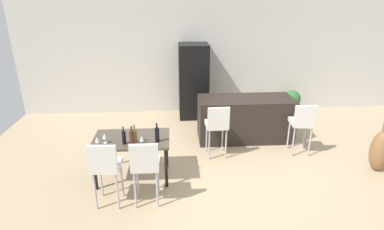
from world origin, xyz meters
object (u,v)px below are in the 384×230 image
Objects in this scene: bar_chair_left at (217,123)px; potted_plant at (292,100)px; bar_chair_middle at (303,121)px; kitchen_island at (245,119)px; wine_bottle_inner at (124,137)px; wine_glass_near at (104,136)px; wine_glass_far at (142,139)px; dining_table at (132,142)px; dining_chair_near at (105,164)px; wine_bottle_middle at (135,136)px; refrigerator at (193,81)px; dining_chair_far at (145,163)px; wine_bottle_end at (132,138)px; floor_vase at (380,150)px; wine_bottle_right at (157,135)px; wine_glass_left at (97,140)px.

potted_plant is at bearing 43.67° from bar_chair_left.
kitchen_island is at bearing 140.01° from bar_chair_middle.
wine_glass_near is at bearing 171.08° from wine_bottle_inner.
bar_chair_left is at bearing 34.63° from wine_glass_far.
dining_table is 0.47m from wine_glass_near.
wine_bottle_inner reaches higher than kitchen_island.
dining_table is at bearing 69.21° from dining_chair_near.
bar_chair_left and wine_bottle_middle have the same top height.
wine_glass_far is (-1.32, -0.91, 0.17)m from bar_chair_left.
bar_chair_middle is 0.57× the size of refrigerator.
potted_plant is at bearing 73.71° from bar_chair_middle.
wine_bottle_middle is 0.17× the size of refrigerator.
dining_chair_far is (-1.24, -1.38, 0.00)m from bar_chair_left.
wine_glass_far is 1.00× the size of wine_glass_near.
wine_bottle_end is 0.33× the size of floor_vase.
wine_glass_far is 0.61m from wine_glass_near.
dining_chair_near is 0.57m from dining_chair_far.
floor_vase is at bearing -30.24° from bar_chair_middle.
floor_vase is (3.89, 0.10, -0.47)m from wine_bottle_right.
wine_glass_left is (-0.20, 0.47, 0.17)m from dining_chair_near.
wine_bottle_middle is 4.27m from floor_vase.
dining_chair_far is 3.39× the size of wine_bottle_middle.
wine_bottle_inner is at bearing -178.17° from floor_vase.
wine_glass_left reaches higher than potted_plant.
wine_bottle_end is at bearing 178.89° from wine_glass_far.
potted_plant is at bearing 41.85° from kitchen_island.
bar_chair_middle is 3.64m from wine_glass_near.
kitchen_island is 6.10× the size of wine_bottle_right.
refrigerator is at bearing 75.09° from wine_bottle_right.
wine_bottle_inner is 0.94× the size of wine_bottle_middle.
dining_table is 0.80m from dining_chair_far.
wine_glass_left and wine_glass_far have the same top height.
wine_bottle_inner reaches higher than wine_glass_far.
wine_bottle_inner is 0.46× the size of potted_plant.
dining_chair_far and wine_bottle_middle have the same top height.
potted_plant is at bearing 45.30° from dining_chair_far.
refrigerator is at bearing 67.00° from dining_chair_near.
wine_bottle_end is (0.05, -0.28, 0.21)m from dining_table.
bar_chair_middle and wine_bottle_middle have the same top height.
bar_chair_left reaches higher than dining_table.
dining_chair_far is 1.05× the size of floor_vase.
dining_chair_far is 3.22× the size of wine_bottle_right.
wine_glass_left is 0.17× the size of floor_vase.
wine_glass_left is (-0.40, -0.08, 0.01)m from wine_bottle_inner.
bar_chair_middle is 1.39m from floor_vase.
wine_bottle_end reaches higher than wine_bottle_right.
floor_vase is (4.24, 0.11, -0.46)m from wine_bottle_middle.
refrigerator is at bearing 125.75° from kitchen_island.
kitchen_island reaches higher than dining_table.
wine_glass_far is (0.49, 0.47, 0.17)m from dining_chair_near.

